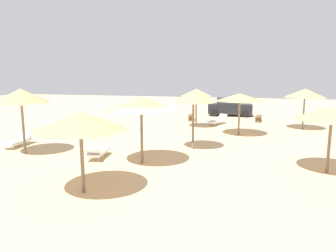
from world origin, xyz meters
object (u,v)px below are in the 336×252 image
Objects in this scene: parasol_0 at (21,96)px; bench_0 at (191,116)px; parasol_3 at (196,93)px; lounger_2 at (97,152)px; lounger_3 at (218,120)px; parasol_8 at (194,97)px; parked_car at (230,107)px; parasol_2 at (141,104)px; parasol_6 at (80,121)px; lounger_0 at (19,140)px; parasol_4 at (305,93)px; parasol_7 at (240,97)px; parasol_5 at (332,113)px; bench_1 at (259,118)px.

parasol_0 is 2.06× the size of bench_0.
parasol_3 is 10.18m from lounger_2.
lounger_2 is 1.00× the size of lounger_3.
parasol_8 reaches higher than bench_0.
bench_0 is (-0.92, 3.27, -2.18)m from parasol_3.
parasol_8 is 0.74× the size of parked_car.
parasol_2 is 3.73m from parasol_6.
parked_car reaches higher than lounger_0.
lounger_3 is at bearing 86.03° from parasol_8.
parasol_0 is 1.62× the size of lounger_0.
parasol_3 reaches higher than parked_car.
parasol_4 is at bearing 57.65° from parasol_6.
parasol_7 is at bearing -53.63° from bench_0.
parasol_8 is at bearing 35.98° from lounger_2.
lounger_2 reaches higher than lounger_0.
parasol_5 is at bearing -23.83° from parasol_8.
parasol_7 is 1.00× the size of parasol_8.
parasol_0 is 17.84m from bench_1.
lounger_0 is at bearing -135.35° from parasol_3.
parasol_3 is 11.27m from parasol_5.
parasol_4 is at bearing 30.37° from lounger_0.
lounger_0 is at bearing -149.63° from parasol_4.
lounger_2 is at bearing -144.02° from parasol_8.
parked_car is (8.99, 16.65, -1.98)m from parasol_0.
parasol_4 reaches higher than parasol_7.
parasol_2 is 13.14m from bench_0.
parasol_4 reaches higher than lounger_2.
parasol_7 is (10.01, 7.35, -0.40)m from parasol_0.
bench_0 is at bearing 121.35° from parasol_5.
parasol_5 is 6.31m from parasol_8.
parasol_4 is 0.71× the size of parked_car.
parasol_0 is 13.56m from parasol_5.
parasol_2 is 0.99× the size of parasol_7.
parasol_6 is 12.10m from parasol_7.
lounger_2 is (-1.46, 3.87, -2.04)m from parasol_6.
parasol_8 reaches higher than parasol_6.
lounger_2 is at bearing -12.89° from lounger_0.
bench_1 is (-2.88, 2.91, -2.19)m from parasol_4.
bench_1 is (5.42, 13.60, -2.26)m from parasol_2.
parasol_6 is 0.72× the size of parked_car.
parasol_6 is (-9.07, -14.32, -0.18)m from parasol_4.
lounger_3 is (1.44, 1.74, -2.21)m from parasol_3.
parasol_3 is 7.62m from parked_car.
parasol_0 is 4.57m from lounger_2.
lounger_0 is 0.48× the size of parked_car.
parasol_5 is (6.62, -9.12, -0.17)m from parasol_3.
lounger_3 is at bearing 112.81° from parasol_7.
parasol_0 reaches higher than parasol_4.
parasol_3 is 4.03m from bench_0.
parked_car is (-2.49, 3.22, 0.48)m from bench_1.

